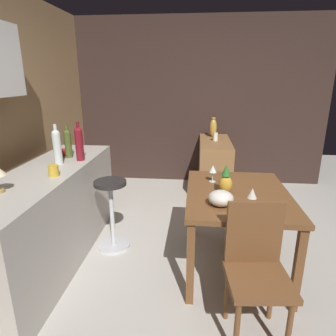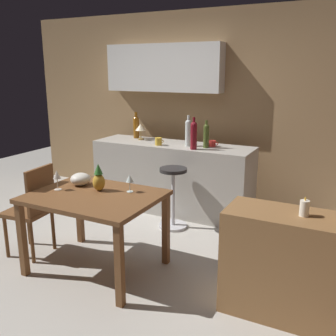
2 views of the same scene
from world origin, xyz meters
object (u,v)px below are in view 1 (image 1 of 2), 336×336
object	(u,v)px
sideboard_cabinet	(214,168)
wine_glass_right	(213,170)
cup_mustard	(54,171)
dining_table	(237,202)
wine_bottle_ruby	(79,142)
wine_bottle_clear	(57,145)
wine_glass_left	(252,194)
wine_bottle_olive	(68,142)
vase_brass	(213,128)
cup_red	(62,153)
pineapple_centerpiece	(226,181)
chair_near_window	(256,267)
pillar_candle_tall	(215,137)
bar_stool	(112,213)
fruit_bowl	(221,198)

from	to	relation	value
sideboard_cabinet	wine_glass_right	world-z (taller)	wine_glass_right
sideboard_cabinet	cup_mustard	xyz separation A→B (m)	(-1.97, 1.47, 0.54)
dining_table	sideboard_cabinet	size ratio (longest dim) A/B	1.04
wine_glass_right	wine_bottle_ruby	size ratio (longest dim) A/B	0.42
wine_bottle_clear	cup_mustard	distance (m)	0.40
wine_bottle_ruby	wine_glass_left	bearing A→B (deg)	-113.91
wine_bottle_clear	wine_bottle_olive	bearing A→B (deg)	-0.12
dining_table	wine_glass_left	xyz separation A→B (m)	(-0.39, -0.04, 0.23)
wine_glass_right	wine_bottle_ruby	distance (m)	1.34
wine_bottle_ruby	vase_brass	world-z (taller)	wine_bottle_ruby
dining_table	cup_red	world-z (taller)	cup_red
sideboard_cabinet	cup_mustard	bearing A→B (deg)	143.34
pineapple_centerpiece	cup_red	distance (m)	1.75
chair_near_window	cup_mustard	bearing A→B (deg)	71.25
cup_mustard	pillar_candle_tall	world-z (taller)	cup_mustard
bar_stool	fruit_bowl	distance (m)	1.22
dining_table	sideboard_cabinet	xyz separation A→B (m)	(1.78, 0.10, -0.24)
wine_glass_right	wine_bottle_ruby	xyz separation A→B (m)	(0.06, 1.32, 0.22)
pillar_candle_tall	bar_stool	bearing A→B (deg)	145.14
bar_stool	pillar_candle_tall	bearing A→B (deg)	-34.86
pillar_candle_tall	chair_near_window	bearing A→B (deg)	-176.65
wine_glass_right	fruit_bowl	size ratio (longest dim) A/B	0.83
sideboard_cabinet	wine_bottle_ruby	distance (m)	2.16
wine_bottle_olive	dining_table	bearing A→B (deg)	-103.51
chair_near_window	fruit_bowl	world-z (taller)	chair_near_window
sideboard_cabinet	bar_stool	bearing A→B (deg)	145.06
sideboard_cabinet	bar_stool	size ratio (longest dim) A/B	1.51
chair_near_window	wine_bottle_olive	world-z (taller)	wine_bottle_olive
cup_mustard	pillar_candle_tall	xyz separation A→B (m)	(1.97, -1.46, -0.07)
vase_brass	wine_bottle_clear	bearing A→B (deg)	140.56
pineapple_centerpiece	wine_glass_left	bearing A→B (deg)	-156.11
bar_stool	wine_bottle_ruby	xyz separation A→B (m)	(0.11, 0.32, 0.69)
dining_table	cup_mustard	bearing A→B (deg)	96.83
wine_glass_left	wine_bottle_olive	size ratio (longest dim) A/B	0.56
dining_table	vase_brass	xyz separation A→B (m)	(2.07, 0.13, 0.32)
bar_stool	chair_near_window	bearing A→B (deg)	-126.74
wine_bottle_ruby	cup_mustard	size ratio (longest dim) A/B	3.21
fruit_bowl	wine_bottle_ruby	bearing A→B (deg)	66.04
sideboard_cabinet	vase_brass	size ratio (longest dim) A/B	3.69
wine_bottle_clear	pillar_candle_tall	distance (m)	2.28
cup_red	cup_mustard	distance (m)	0.68
dining_table	sideboard_cabinet	distance (m)	1.80
dining_table	cup_mustard	world-z (taller)	cup_mustard
dining_table	vase_brass	bearing A→B (deg)	3.49
wine_bottle_olive	chair_near_window	bearing A→B (deg)	-123.33
wine_bottle_clear	cup_red	xyz separation A→B (m)	(0.28, 0.10, -0.14)
wine_bottle_olive	wine_bottle_ruby	size ratio (longest dim) A/B	0.87
vase_brass	wine_bottle_ruby	bearing A→B (deg)	141.41
chair_near_window	pineapple_centerpiece	xyz separation A→B (m)	(0.70, 0.16, 0.35)
dining_table	wine_glass_right	world-z (taller)	wine_glass_right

